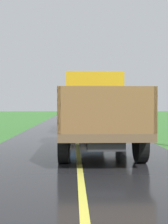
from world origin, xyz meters
The scene contains 2 objects.
banana_truck_near centered at (0.64, 10.17, 1.48)m, with size 2.38×5.82×2.80m.
banana_truck_far centered at (0.30, 19.37, 1.47)m, with size 2.38×5.82×2.80m.
Camera 1 is at (-0.15, -0.44, 1.61)m, focal length 48.08 mm.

